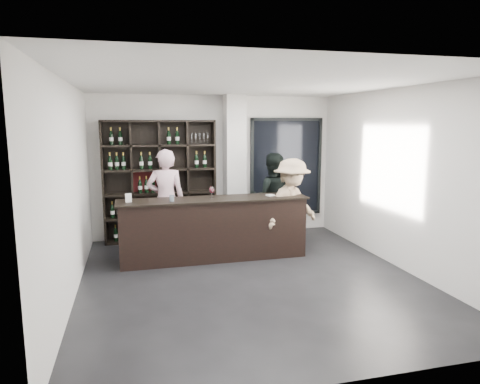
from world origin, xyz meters
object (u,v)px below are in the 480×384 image
object	(u,v)px
taster_black	(272,198)
tasting_counter	(214,229)
wine_shelf	(160,181)
taster_pink	(166,200)
customer	(291,207)

from	to	relation	value
taster_black	tasting_counter	bearing A→B (deg)	43.83
wine_shelf	tasting_counter	bearing A→B (deg)	-61.36
taster_pink	taster_black	bearing A→B (deg)	-174.10
taster_black	customer	distance (m)	0.81
wine_shelf	customer	bearing A→B (deg)	-34.57
tasting_counter	taster_black	distance (m)	1.54
tasting_counter	taster_pink	xyz separation A→B (m)	(-0.75, 0.75, 0.40)
tasting_counter	customer	world-z (taller)	customer
taster_pink	taster_black	distance (m)	2.05
wine_shelf	taster_pink	distance (m)	0.76
wine_shelf	taster_black	world-z (taller)	wine_shelf
wine_shelf	customer	size ratio (longest dim) A/B	1.39
taster_pink	tasting_counter	bearing A→B (deg)	140.90
taster_pink	taster_black	world-z (taller)	taster_pink
customer	wine_shelf	bearing A→B (deg)	122.12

